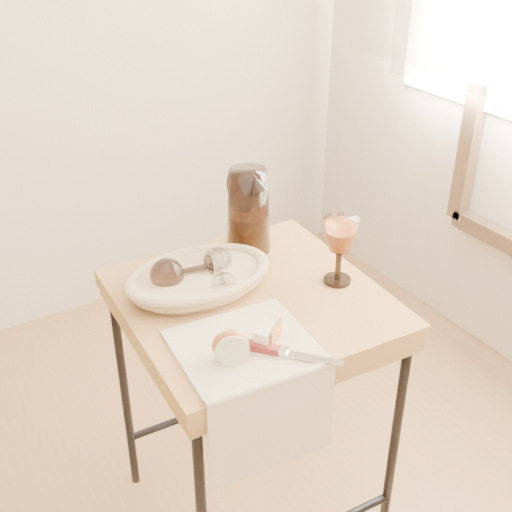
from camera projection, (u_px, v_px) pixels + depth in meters
side_table at (252, 414)px, 1.77m from camera, size 0.62×0.62×0.75m
tea_towel at (244, 347)px, 1.41m from camera, size 0.31×0.28×0.01m
bread_basket at (199, 280)px, 1.60m from camera, size 0.33×0.23×0.05m
goblet_lying_a at (185, 271)px, 1.58m from camera, size 0.14×0.10×0.08m
goblet_lying_b at (220, 270)px, 1.59m from camera, size 0.11×0.13×0.07m
pitcher at (248, 211)px, 1.72m from camera, size 0.18×0.25×0.27m
wine_goblet at (339, 251)px, 1.59m from camera, size 0.09×0.09×0.17m
apple_half at (231, 344)px, 1.35m from camera, size 0.09×0.07×0.07m
apple_wedge at (266, 335)px, 1.41m from camera, size 0.07×0.06×0.04m
table_knife at (287, 352)px, 1.37m from camera, size 0.16×0.17×0.02m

